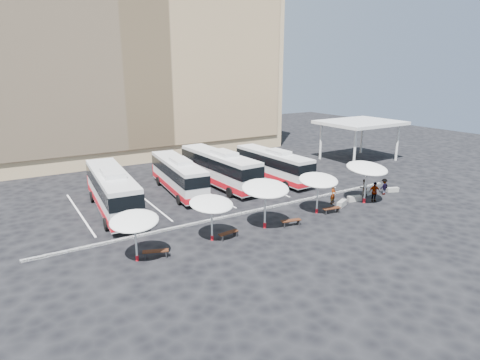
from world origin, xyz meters
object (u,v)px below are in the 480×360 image
passenger_0 (333,194)px  passenger_1 (364,188)px  bus_2 (219,167)px  bus_1 (178,174)px  sunshade_1 (211,204)px  conc_bench_2 (368,192)px  conc_bench_1 (354,199)px  wood_bench_2 (291,221)px  sunshade_4 (367,168)px  conc_bench_0 (342,203)px  sunshade_3 (318,180)px  sunshade_0 (134,221)px  conc_bench_3 (393,190)px  wood_bench_1 (228,234)px  passenger_2 (374,192)px  sunshade_2 (265,189)px  wood_bench_3 (332,209)px  wood_bench_0 (156,252)px  bus_0 (112,190)px  bus_3 (273,164)px  passenger_3 (384,187)px

passenger_0 → passenger_1: 4.06m
bus_2 → bus_1: bearing=176.3°
sunshade_1 → conc_bench_2: (17.94, 1.51, -2.51)m
conc_bench_1 → wood_bench_2: bearing=-169.4°
sunshade_4 → conc_bench_0: size_ratio=3.00×
sunshade_3 → passenger_1: (6.99, 1.11, -2.06)m
sunshade_0 → conc_bench_3: size_ratio=3.46×
bus_2 → sunshade_3: (3.01, -11.65, 0.93)m
wood_bench_2 → passenger_0: bearing=18.6°
wood_bench_1 → passenger_2: size_ratio=0.86×
sunshade_2 → wood_bench_3: (6.67, -0.37, -2.79)m
conc_bench_3 → wood_bench_0: bearing=-177.0°
bus_0 → conc_bench_0: (17.69, -9.32, -1.72)m
wood_bench_0 → conc_bench_3: size_ratio=1.46×
sunshade_1 → wood_bench_0: size_ratio=2.13×
bus_3 → sunshade_3: bearing=-108.1°
conc_bench_2 → wood_bench_2: bearing=-168.4°
wood_bench_1 → wood_bench_2: bearing=-5.6°
passenger_1 → passenger_3: 2.21m
passenger_3 → sunshade_3: bearing=2.9°
sunshade_0 → sunshade_1: (5.56, 0.25, 0.04)m
bus_3 → sunshade_3: (-3.04, -10.46, 1.11)m
bus_3 → sunshade_1: bus_3 is taller
bus_1 → conc_bench_0: bus_1 is taller
sunshade_4 → passenger_2: (1.00, -0.26, -2.30)m
sunshade_2 → passenger_3: sunshade_2 is taller
passenger_2 → conc_bench_3: bearing=33.6°
bus_2 → passenger_0: 12.15m
conc_bench_2 → conc_bench_3: size_ratio=1.10×
wood_bench_1 → passenger_0: 12.10m
bus_2 → bus_3: bearing=-13.4°
sunshade_1 → passenger_3: (19.31, 0.75, -1.95)m
sunshade_3 → conc_bench_2: sunshade_3 is taller
conc_bench_1 → conc_bench_2: size_ratio=1.03×
bus_1 → passenger_2: (14.07, -12.28, -0.87)m
bus_0 → conc_bench_0: 20.07m
sunshade_4 → conc_bench_2: bearing=34.1°
sunshade_1 → sunshade_0: bearing=-177.4°
conc_bench_3 → passenger_3: bearing=-176.4°
bus_0 → passenger_2: bearing=-20.8°
sunshade_2 → wood_bench_2: (1.97, -0.76, -2.80)m
bus_1 → wood_bench_3: size_ratio=6.77×
bus_3 → sunshade_3: size_ratio=2.60×
sunshade_2 → conc_bench_2: (13.40, 1.59, -2.94)m
conc_bench_0 → passenger_3: (5.99, 0.32, 0.55)m
bus_2 → wood_bench_3: size_ratio=7.31×
wood_bench_1 → conc_bench_3: bearing=3.4°
sunshade_4 → wood_bench_3: (-4.53, -0.47, -2.86)m
bus_0 → passenger_0: bearing=-21.0°
bus_0 → passenger_0: bus_0 is taller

